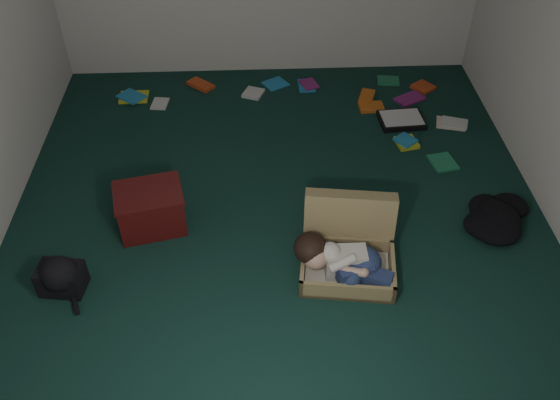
{
  "coord_description": "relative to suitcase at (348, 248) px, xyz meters",
  "views": [
    {
      "loc": [
        -0.14,
        -3.17,
        3.07
      ],
      "look_at": [
        0.0,
        -0.15,
        0.35
      ],
      "focal_mm": 38.0,
      "sensor_mm": 36.0,
      "label": 1
    }
  ],
  "objects": [
    {
      "name": "paper_tray",
      "position": [
        0.71,
        1.66,
        -0.11
      ],
      "size": [
        0.42,
        0.32,
        0.06
      ],
      "rotation": [
        0.0,
        0.0,
        0.07
      ],
      "color": "black",
      "rests_on": "floor"
    },
    {
      "name": "floor",
      "position": [
        -0.45,
        0.42,
        -0.14
      ],
      "size": [
        4.5,
        4.5,
        0.0
      ],
      "primitive_type": "plane",
      "color": "#102E26",
      "rests_on": "ground"
    },
    {
      "name": "clothing_pile",
      "position": [
        1.15,
        0.34,
        -0.06
      ],
      "size": [
        0.61,
        0.56,
        0.16
      ],
      "primitive_type": null,
      "rotation": [
        0.0,
        0.0,
        0.4
      ],
      "color": "black",
      "rests_on": "floor"
    },
    {
      "name": "maroon_bin",
      "position": [
        -1.38,
        0.42,
        0.03
      ],
      "size": [
        0.55,
        0.47,
        0.33
      ],
      "rotation": [
        0.0,
        0.0,
        0.22
      ],
      "color": "#490F0F",
      "rests_on": "floor"
    },
    {
      "name": "person",
      "position": [
        -0.06,
        -0.15,
        0.04
      ],
      "size": [
        0.66,
        0.39,
        0.28
      ],
      "rotation": [
        0.0,
        0.0,
        -0.13
      ],
      "color": "beige",
      "rests_on": "suitcase"
    },
    {
      "name": "suitcase",
      "position": [
        0.0,
        0.0,
        0.0
      ],
      "size": [
        0.7,
        0.69,
        0.46
      ],
      "rotation": [
        0.0,
        0.0,
        -0.13
      ],
      "color": "#9E8957",
      "rests_on": "floor"
    },
    {
      "name": "backpack",
      "position": [
        -1.9,
        -0.15,
        -0.03
      ],
      "size": [
        0.39,
        0.33,
        0.21
      ],
      "primitive_type": null,
      "rotation": [
        0.0,
        0.0,
        -0.14
      ],
      "color": "black",
      "rests_on": "floor"
    },
    {
      "name": "book_scatter",
      "position": [
        0.06,
        2.01,
        -0.13
      ],
      "size": [
        3.12,
        1.58,
        0.02
      ],
      "color": "gold",
      "rests_on": "floor"
    }
  ]
}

